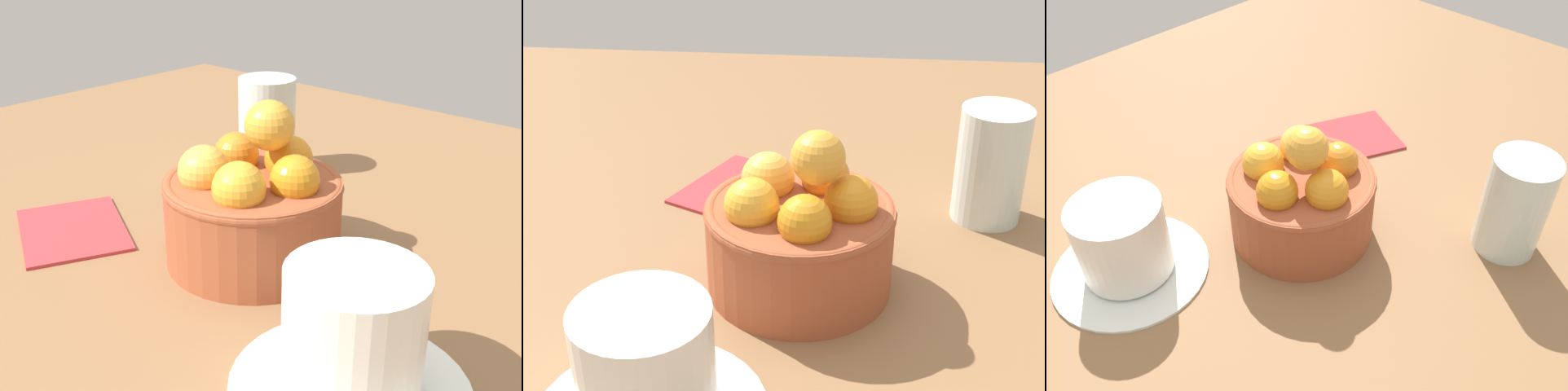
{
  "view_description": "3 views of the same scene",
  "coord_description": "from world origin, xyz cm",
  "views": [
    {
      "loc": [
        -32.49,
        34.93,
        26.61
      ],
      "look_at": [
        -1.44,
        0.61,
        6.43
      ],
      "focal_mm": 44.48,
      "sensor_mm": 36.0,
      "label": 1
    },
    {
      "loc": [
        -49.61,
        -3.83,
        34.48
      ],
      "look_at": [
        1.25,
        1.34,
        7.31
      ],
      "focal_mm": 52.04,
      "sensor_mm": 36.0,
      "label": 2
    },
    {
      "loc": [
        -29.39,
        -29.09,
        40.66
      ],
      "look_at": [
        -0.84,
        -1.59,
        6.24
      ],
      "focal_mm": 38.1,
      "sensor_mm": 36.0,
      "label": 3
    }
  ],
  "objects": [
    {
      "name": "terracotta_bowl",
      "position": [
        -0.01,
        -0.02,
        4.85
      ],
      "size": [
        14.62,
        14.62,
        13.53
      ],
      "color": "#9E4C2D",
      "rests_on": "ground_plane"
    },
    {
      "name": "ground_plane",
      "position": [
        0.0,
        0.0,
        -1.66
      ],
      "size": [
        119.38,
        101.1,
        3.33
      ],
      "primitive_type": "cube",
      "color": "brown"
    },
    {
      "name": "folded_napkin",
      "position": [
        15.75,
        7.29,
        0.3
      ],
      "size": [
        14.73,
        13.28,
        0.6
      ],
      "primitive_type": "cube",
      "rotation": [
        0.0,
        0.0,
        -0.44
      ],
      "color": "#B23338",
      "rests_on": "ground_plane"
    },
    {
      "name": "water_glass",
      "position": [
        12.77,
        -16.1,
        5.29
      ],
      "size": [
        6.27,
        6.27,
        10.59
      ],
      "primitive_type": "cylinder",
      "color": "silver",
      "rests_on": "ground_plane"
    },
    {
      "name": "coffee_cup",
      "position": [
        -15.43,
        8.02,
        3.63
      ],
      "size": [
        14.88,
        14.88,
        8.27
      ],
      "color": "white",
      "rests_on": "ground_plane"
    }
  ]
}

